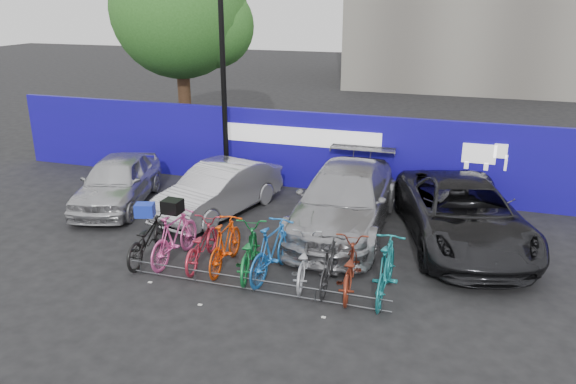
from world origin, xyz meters
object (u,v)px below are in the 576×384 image
at_px(bike_1, 175,237).
at_px(bike_8, 349,268).
at_px(bike_rack, 253,285).
at_px(car_2, 344,200).
at_px(bike_2, 201,244).
at_px(bike_6, 304,260).
at_px(car_0, 117,181).
at_px(bike_7, 330,264).
at_px(bike_4, 248,251).
at_px(bike_3, 225,244).
at_px(bike_9, 386,269).
at_px(tree, 185,13).
at_px(car_3, 463,213).
at_px(car_1, 219,190).
at_px(lamppost, 224,82).
at_px(bike_0, 147,237).
at_px(bike_5, 273,250).

xyz_separation_m(bike_1, bike_8, (4.01, -0.14, -0.07)).
height_order(bike_rack, car_2, car_2).
distance_m(bike_2, bike_6, 2.38).
xyz_separation_m(bike_rack, car_0, (-5.49, 3.53, 0.54)).
xyz_separation_m(car_0, bike_7, (6.91, -2.87, -0.19)).
bearing_deg(bike_4, bike_7, 163.51).
xyz_separation_m(car_2, bike_6, (-0.20, -2.96, -0.32)).
bearing_deg(bike_3, bike_9, 174.06).
relative_size(bike_1, bike_2, 1.05).
distance_m(tree, bike_8, 13.95).
distance_m(bike_rack, car_0, 6.55).
bearing_deg(car_3, bike_rack, -151.85).
height_order(car_1, bike_2, car_1).
relative_size(bike_6, bike_9, 0.89).
bearing_deg(lamppost, bike_4, -61.86).
distance_m(bike_rack, bike_4, 0.94).
height_order(tree, bike_8, tree).
relative_size(lamppost, bike_0, 3.10).
height_order(bike_2, bike_4, bike_4).
distance_m(car_0, bike_8, 7.86).
height_order(car_0, bike_7, car_0).
bearing_deg(bike_8, car_2, -82.17).
height_order(bike_1, bike_8, bike_1).
xyz_separation_m(car_3, bike_6, (-3.07, -3.00, -0.29)).
distance_m(car_0, bike_2, 4.78).
relative_size(car_2, bike_1, 2.85).
distance_m(bike_rack, bike_1, 2.36).
bearing_deg(bike_2, car_1, -77.87).
height_order(car_1, bike_7, car_1).
bearing_deg(bike_9, lamppost, -42.15).
height_order(lamppost, bike_7, lamppost).
bearing_deg(car_1, bike_4, -40.93).
xyz_separation_m(tree, bike_5, (6.92, -9.88, -4.46)).
bearing_deg(bike_1, tree, -62.07).
bearing_deg(car_1, car_3, 14.73).
distance_m(tree, bike_5, 12.86).
bearing_deg(bike_6, tree, -60.72).
xyz_separation_m(bike_6, bike_8, (0.99, -0.11, 0.03)).
bearing_deg(bike_8, car_1, -42.67).
distance_m(tree, bike_2, 12.04).
distance_m(bike_7, bike_9, 1.15).
bearing_deg(bike_1, car_0, -36.58).
bearing_deg(car_0, bike_5, -40.73).
bearing_deg(car_3, bike_1, -169.85).
xyz_separation_m(bike_4, bike_6, (1.24, -0.01, -0.03)).
relative_size(bike_3, bike_7, 1.08).
bearing_deg(bike_5, bike_2, 5.71).
bearing_deg(bike_6, bike_9, 166.84).
bearing_deg(bike_7, bike_9, 176.72).
relative_size(car_0, bike_5, 2.05).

